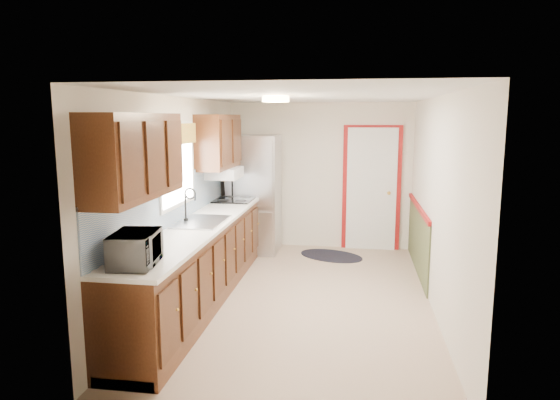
% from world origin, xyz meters
% --- Properties ---
extents(room_shell, '(3.20, 5.20, 2.52)m').
position_xyz_m(room_shell, '(0.00, 0.00, 1.20)').
color(room_shell, tan).
rests_on(room_shell, ground).
extents(kitchen_run, '(0.63, 4.00, 2.20)m').
position_xyz_m(kitchen_run, '(-1.24, -0.29, 0.81)').
color(kitchen_run, '#3C1C0D').
rests_on(kitchen_run, ground).
extents(back_wall_trim, '(1.12, 2.30, 2.08)m').
position_xyz_m(back_wall_trim, '(0.99, 2.21, 0.89)').
color(back_wall_trim, maroon).
rests_on(back_wall_trim, ground).
extents(ceiling_fixture, '(0.30, 0.30, 0.06)m').
position_xyz_m(ceiling_fixture, '(-0.30, -0.20, 2.36)').
color(ceiling_fixture, '#FFD88C').
rests_on(ceiling_fixture, room_shell).
extents(microwave, '(0.35, 0.54, 0.34)m').
position_xyz_m(microwave, '(-1.20, -1.95, 1.11)').
color(microwave, white).
rests_on(microwave, kitchen_run).
extents(refrigerator, '(0.79, 0.79, 1.88)m').
position_xyz_m(refrigerator, '(-1.02, 2.05, 0.94)').
color(refrigerator, '#B7B7BC').
rests_on(refrigerator, ground).
extents(rug, '(1.22, 1.04, 0.01)m').
position_xyz_m(rug, '(0.24, 1.90, 0.01)').
color(rug, black).
rests_on(rug, ground).
extents(cooktop, '(0.55, 0.66, 0.02)m').
position_xyz_m(cooktop, '(-1.19, 1.40, 0.95)').
color(cooktop, black).
rests_on(cooktop, kitchen_run).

